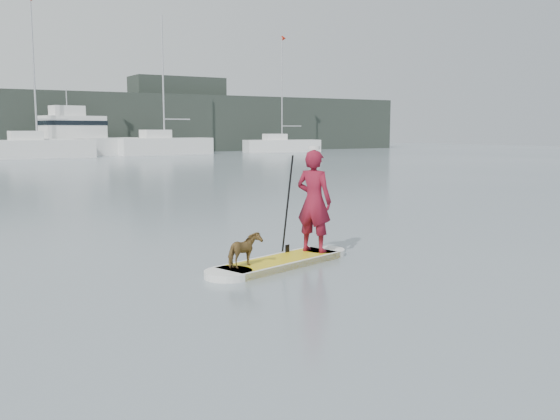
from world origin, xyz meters
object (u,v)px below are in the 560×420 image
dog (244,250)px  paddler (314,201)px  paddleboard (280,262)px  motor_yacht_a (79,137)px  sailboat_f (281,144)px  sailboat_e (164,145)px  sailboat_d (37,147)px

dog → paddler: bearing=-97.8°
paddleboard → motor_yacht_a: size_ratio=0.31×
paddleboard → sailboat_f: 54.90m
paddleboard → sailboat_e: (15.44, 47.31, 0.86)m
paddleboard → sailboat_d: size_ratio=0.24×
sailboat_f → motor_yacht_a: bearing=-173.2°
paddleboard → dog: (-0.84, -0.25, 0.34)m
paddler → sailboat_f: bearing=-58.8°
dog → sailboat_e: 50.27m
dog → sailboat_d: (4.59, 46.04, 0.55)m
dog → sailboat_f: sailboat_f is taller
sailboat_f → paddleboard: bearing=-110.3°
sailboat_e → motor_yacht_a: sailboat_e is taller
sailboat_f → sailboat_d: bearing=-166.4°
dog → sailboat_f: (29.14, 47.28, 0.40)m
sailboat_e → paddler: bearing=-109.0°
sailboat_e → sailboat_f: 12.87m
dog → sailboat_f: bearing=-55.8°
sailboat_d → sailboat_f: size_ratio=1.11×
dog → motor_yacht_a: bearing=-34.3°
paddler → paddleboard: bearing=78.0°
sailboat_d → dog: bearing=-96.9°
motor_yacht_a → sailboat_d: bearing=-156.9°
paddleboard → sailboat_f: size_ratio=0.27×
paddler → sailboat_f: sailboat_f is taller
dog → sailboat_d: 46.27m
paddler → sailboat_e: 49.24m
paddleboard → paddler: 1.38m
paddleboard → sailboat_e: sailboat_e is taller
paddler → sailboat_f: 54.20m
sailboat_d → paddleboard: bearing=-95.9°
dog → motor_yacht_a: 49.46m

